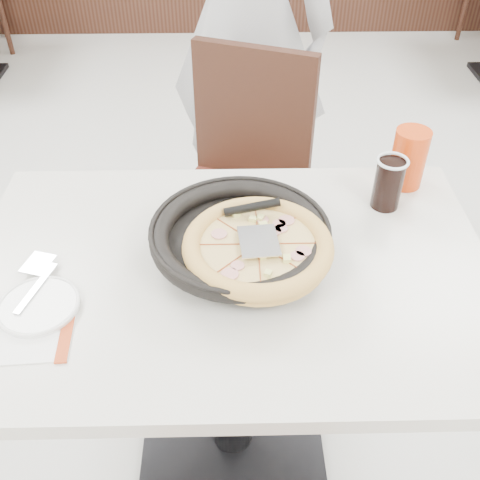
{
  "coord_description": "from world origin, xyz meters",
  "views": [
    {
      "loc": [
        -0.01,
        -0.96,
        1.62
      ],
      "look_at": [
        0.01,
        0.01,
        0.8
      ],
      "focal_mm": 42.0,
      "sensor_mm": 36.0,
      "label": 1
    }
  ],
  "objects_px": {
    "pizza_pan": "(240,243)",
    "pizza": "(258,251)",
    "chair_far": "(234,203)",
    "cola_glass": "(388,184)",
    "diner_person": "(246,19)",
    "side_plate": "(39,306)",
    "main_table": "(232,367)",
    "red_cup": "(408,158)"
  },
  "relations": [
    {
      "from": "chair_far",
      "to": "pizza",
      "type": "bearing_deg",
      "value": 115.31
    },
    {
      "from": "pizza_pan",
      "to": "pizza",
      "type": "height_order",
      "value": "pizza"
    },
    {
      "from": "main_table",
      "to": "side_plate",
      "type": "xyz_separation_m",
      "value": [
        -0.4,
        -0.12,
        0.38
      ]
    },
    {
      "from": "diner_person",
      "to": "main_table",
      "type": "bearing_deg",
      "value": 109.26
    },
    {
      "from": "red_cup",
      "to": "diner_person",
      "type": "bearing_deg",
      "value": 115.9
    },
    {
      "from": "chair_far",
      "to": "pizza_pan",
      "type": "relative_size",
      "value": 2.56
    },
    {
      "from": "main_table",
      "to": "diner_person",
      "type": "xyz_separation_m",
      "value": [
        0.07,
        1.16,
        0.53
      ]
    },
    {
      "from": "red_cup",
      "to": "pizza_pan",
      "type": "bearing_deg",
      "value": -147.37
    },
    {
      "from": "pizza_pan",
      "to": "side_plate",
      "type": "relative_size",
      "value": 2.22
    },
    {
      "from": "chair_far",
      "to": "side_plate",
      "type": "height_order",
      "value": "chair_far"
    },
    {
      "from": "main_table",
      "to": "red_cup",
      "type": "height_order",
      "value": "red_cup"
    },
    {
      "from": "chair_far",
      "to": "pizza_pan",
      "type": "distance_m",
      "value": 0.66
    },
    {
      "from": "main_table",
      "to": "diner_person",
      "type": "distance_m",
      "value": 1.28
    },
    {
      "from": "side_plate",
      "to": "main_table",
      "type": "bearing_deg",
      "value": 17.2
    },
    {
      "from": "main_table",
      "to": "pizza_pan",
      "type": "xyz_separation_m",
      "value": [
        0.02,
        0.03,
        0.42
      ]
    },
    {
      "from": "pizza",
      "to": "diner_person",
      "type": "xyz_separation_m",
      "value": [
        0.01,
        1.17,
        0.1
      ]
    },
    {
      "from": "pizza_pan",
      "to": "cola_glass",
      "type": "relative_size",
      "value": 2.86
    },
    {
      "from": "pizza_pan",
      "to": "side_plate",
      "type": "distance_m",
      "value": 0.45
    },
    {
      "from": "pizza",
      "to": "cola_glass",
      "type": "height_order",
      "value": "cola_glass"
    },
    {
      "from": "chair_far",
      "to": "cola_glass",
      "type": "xyz_separation_m",
      "value": [
        0.38,
        -0.39,
        0.34
      ]
    },
    {
      "from": "side_plate",
      "to": "chair_far",
      "type": "bearing_deg",
      "value": 60.49
    },
    {
      "from": "pizza",
      "to": "diner_person",
      "type": "bearing_deg",
      "value": 89.66
    },
    {
      "from": "main_table",
      "to": "chair_far",
      "type": "xyz_separation_m",
      "value": [
        0.02,
        0.61,
        0.1
      ]
    },
    {
      "from": "side_plate",
      "to": "cola_glass",
      "type": "relative_size",
      "value": 1.29
    },
    {
      "from": "main_table",
      "to": "side_plate",
      "type": "bearing_deg",
      "value": -162.8
    },
    {
      "from": "main_table",
      "to": "diner_person",
      "type": "relative_size",
      "value": 0.66
    },
    {
      "from": "cola_glass",
      "to": "red_cup",
      "type": "distance_m",
      "value": 0.12
    },
    {
      "from": "chair_far",
      "to": "red_cup",
      "type": "distance_m",
      "value": 0.65
    },
    {
      "from": "main_table",
      "to": "cola_glass",
      "type": "height_order",
      "value": "cola_glass"
    },
    {
      "from": "pizza_pan",
      "to": "red_cup",
      "type": "distance_m",
      "value": 0.54
    },
    {
      "from": "main_table",
      "to": "diner_person",
      "type": "height_order",
      "value": "diner_person"
    },
    {
      "from": "main_table",
      "to": "pizza_pan",
      "type": "distance_m",
      "value": 0.42
    },
    {
      "from": "pizza",
      "to": "pizza_pan",
      "type": "bearing_deg",
      "value": 126.68
    },
    {
      "from": "pizza_pan",
      "to": "pizza",
      "type": "distance_m",
      "value": 0.07
    },
    {
      "from": "side_plate",
      "to": "cola_glass",
      "type": "bearing_deg",
      "value": 23.43
    },
    {
      "from": "chair_far",
      "to": "side_plate",
      "type": "xyz_separation_m",
      "value": [
        -0.42,
        -0.74,
        0.28
      ]
    },
    {
      "from": "chair_far",
      "to": "red_cup",
      "type": "height_order",
      "value": "chair_far"
    },
    {
      "from": "chair_far",
      "to": "red_cup",
      "type": "relative_size",
      "value": 5.94
    },
    {
      "from": "side_plate",
      "to": "pizza",
      "type": "bearing_deg",
      "value": 12.94
    },
    {
      "from": "pizza_pan",
      "to": "cola_glass",
      "type": "xyz_separation_m",
      "value": [
        0.38,
        0.19,
        0.02
      ]
    },
    {
      "from": "red_cup",
      "to": "diner_person",
      "type": "relative_size",
      "value": 0.09
    },
    {
      "from": "pizza_pan",
      "to": "pizza",
      "type": "relative_size",
      "value": 1.2
    }
  ]
}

